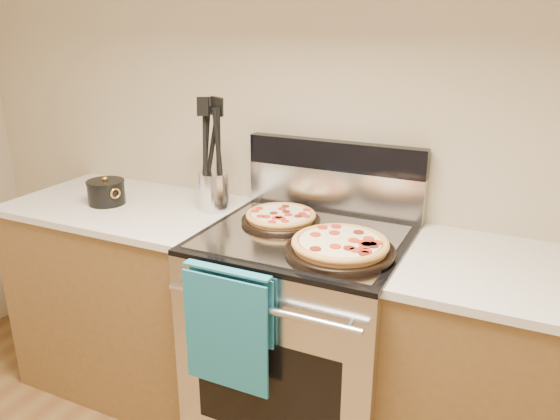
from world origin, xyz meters
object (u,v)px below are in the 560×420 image
at_px(pepperoni_pizza_front, 340,246).
at_px(saucepan, 106,193).
at_px(pepperoni_pizza_back, 281,217).
at_px(range_body, 303,342).
at_px(utensil_crock, 214,191).

relative_size(pepperoni_pizza_front, saucepan, 2.34).
bearing_deg(pepperoni_pizza_back, saucepan, -174.53).
distance_m(range_body, pepperoni_pizza_back, 0.52).
relative_size(utensil_crock, saucepan, 1.04).
relative_size(pepperoni_pizza_back, saucepan, 1.93).
bearing_deg(pepperoni_pizza_back, pepperoni_pizza_front, -30.51).
distance_m(pepperoni_pizza_front, saucepan, 1.14).
bearing_deg(range_body, pepperoni_pizza_back, 152.21).
bearing_deg(range_body, utensil_crock, 165.00).
bearing_deg(pepperoni_pizza_front, range_body, 147.57).
distance_m(pepperoni_pizza_back, pepperoni_pizza_front, 0.36).
height_order(pepperoni_pizza_back, utensil_crock, utensil_crock).
bearing_deg(utensil_crock, pepperoni_pizza_front, -20.21).
bearing_deg(pepperoni_pizza_front, pepperoni_pizza_back, 149.49).
xyz_separation_m(range_body, pepperoni_pizza_back, (-0.13, 0.07, 0.50)).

